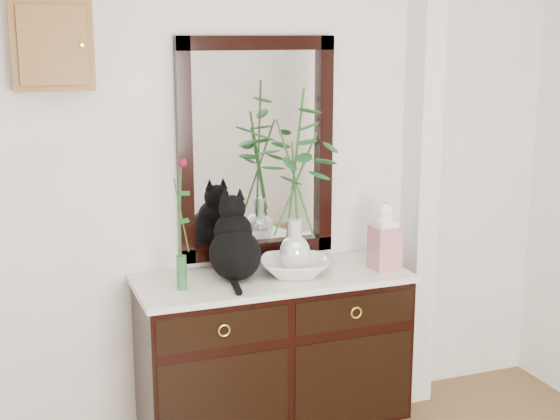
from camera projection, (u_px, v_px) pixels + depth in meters
name	position (u px, v px, depth m)	size (l,w,h in m)	color
wall_back	(237.00, 167.00, 3.86)	(3.60, 0.04, 2.70)	white
pilaster	(421.00, 159.00, 4.13)	(0.12, 0.20, 2.70)	white
sideboard	(273.00, 348.00, 3.86)	(1.33, 0.52, 0.82)	black
wall_mirror	(256.00, 149.00, 3.86)	(0.80, 0.06, 1.10)	black
key_cabinet	(52.00, 45.00, 3.41)	(0.35, 0.10, 0.40)	brown
cat	(235.00, 238.00, 3.70)	(0.28, 0.35, 0.40)	black
lotus_bowl	(295.00, 267.00, 3.78)	(0.33, 0.33, 0.08)	white
vase_branches	(295.00, 180.00, 3.69)	(0.43, 0.43, 0.90)	silver
bud_vase_rose	(180.00, 224.00, 3.52)	(0.07, 0.07, 0.62)	#2E6539
ginger_jar	(385.00, 235.00, 3.86)	(0.13, 0.13, 0.35)	silver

